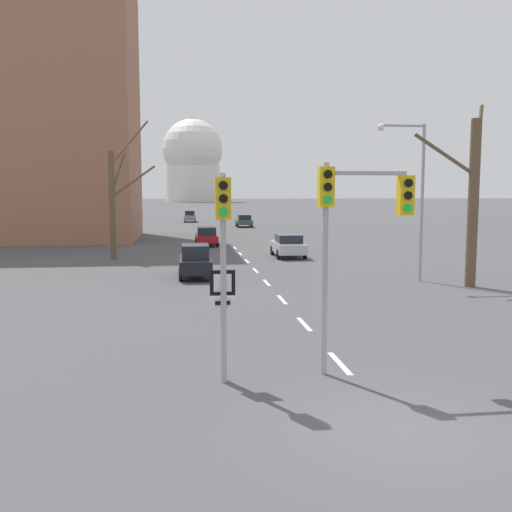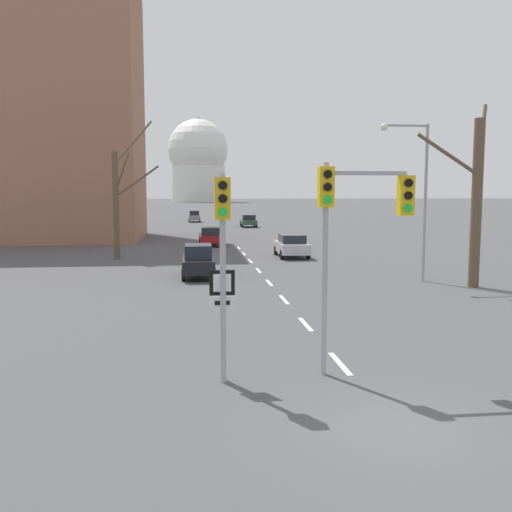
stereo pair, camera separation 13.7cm
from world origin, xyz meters
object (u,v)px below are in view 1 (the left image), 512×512
traffic_signal_near_left (223,238)px  route_sign_post (223,304)px  sedan_near_right (206,236)px  sedan_far_right (244,221)px  street_lamp_right (413,184)px  sedan_far_left (190,216)px  sedan_mid_centre (288,245)px  sedan_near_left (195,261)px  traffic_signal_centre_tall (354,215)px

traffic_signal_near_left → route_sign_post: (-0.01, 0.21, -1.58)m
sedan_near_right → sedan_far_right: bearing=77.1°
street_lamp_right → sedan_far_left: bearing=100.0°
sedan_mid_centre → street_lamp_right: bearing=-69.9°
sedan_near_left → sedan_near_right: size_ratio=0.97×
traffic_signal_centre_tall → route_sign_post: 3.80m
sedan_near_left → sedan_mid_centre: 10.86m
traffic_signal_centre_tall → sedan_near_right: traffic_signal_centre_tall is taller
sedan_far_left → sedan_far_right: sedan_far_left is taller
sedan_far_left → sedan_far_right: bearing=-63.4°
traffic_signal_centre_tall → sedan_far_left: bearing=92.6°
sedan_near_left → sedan_far_right: (7.07, 43.18, -0.06)m
traffic_signal_near_left → sedan_near_right: size_ratio=1.10×
street_lamp_right → sedan_far_right: bearing=94.6°
traffic_signal_near_left → sedan_far_right: traffic_signal_near_left is taller
route_sign_post → sedan_far_left: route_sign_post is taller
traffic_signal_centre_tall → sedan_near_left: bearing=101.9°
street_lamp_right → sedan_far_left: 60.74m
sedan_far_left → sedan_far_right: size_ratio=1.09×
sedan_near_left → traffic_signal_centre_tall: bearing=-78.1°
street_lamp_right → sedan_near_right: size_ratio=1.76×
sedan_far_left → sedan_far_right: 15.33m
street_lamp_right → traffic_signal_centre_tall: bearing=-117.5°
traffic_signal_centre_tall → sedan_far_right: bearing=86.6°
sedan_near_right → sedan_far_right: size_ratio=1.11×
traffic_signal_centre_tall → sedan_mid_centre: (3.03, 25.33, -3.11)m
traffic_signal_centre_tall → route_sign_post: traffic_signal_centre_tall is taller
traffic_signal_near_left → route_sign_post: bearing=92.5°
sedan_near_left → sedan_far_right: size_ratio=1.07×
route_sign_post → sedan_far_left: size_ratio=0.62×
sedan_near_left → sedan_far_left: sedan_near_left is taller
street_lamp_right → sedan_near_left: size_ratio=1.81×
traffic_signal_centre_tall → street_lamp_right: street_lamp_right is taller
route_sign_post → sedan_far_left: bearing=90.1°
street_lamp_right → sedan_mid_centre: 12.85m
sedan_near_right → sedan_mid_centre: 10.65m
traffic_signal_centre_tall → street_lamp_right: (7.22, 13.88, 0.93)m
traffic_signal_near_left → sedan_near_left: 17.17m
traffic_signal_centre_tall → traffic_signal_near_left: bearing=-174.5°
sedan_near_left → sedan_mid_centre: sedan_near_left is taller
route_sign_post → sedan_near_right: route_sign_post is taller
route_sign_post → sedan_near_right: (0.92, 34.68, -1.04)m
traffic_signal_near_left → sedan_mid_centre: traffic_signal_near_left is taller
sedan_near_right → sedan_far_left: bearing=91.5°
traffic_signal_near_left → traffic_signal_centre_tall: 3.22m
traffic_signal_centre_tall → route_sign_post: size_ratio=1.92×
street_lamp_right → sedan_near_right: (-9.48, 20.70, -4.05)m
route_sign_post → sedan_near_right: 34.71m
sedan_near_right → sedan_mid_centre: size_ratio=1.00×
traffic_signal_centre_tall → sedan_far_left: traffic_signal_centre_tall is taller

